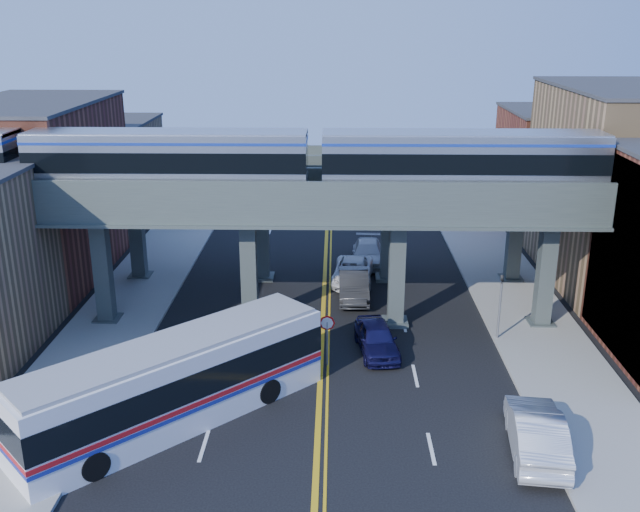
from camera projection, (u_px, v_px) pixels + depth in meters
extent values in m
plane|color=black|center=(319.00, 396.00, 31.94)|extent=(120.00, 120.00, 0.00)
cube|color=gray|center=(127.00, 306.00, 41.62)|extent=(5.00, 70.00, 0.16)
cube|color=gray|center=(522.00, 310.00, 41.15)|extent=(5.00, 70.00, 0.16)
cube|color=brown|center=(37.00, 191.00, 45.72)|extent=(8.00, 14.00, 11.00)
cube|color=#99794F|center=(103.00, 172.00, 58.51)|extent=(8.00, 10.00, 8.00)
cube|color=#99794F|center=(619.00, 186.00, 44.79)|extent=(8.00, 14.00, 12.00)
cube|color=brown|center=(556.00, 168.00, 57.59)|extent=(8.00, 10.00, 9.00)
cube|color=teal|center=(626.00, 269.00, 33.91)|extent=(0.10, 9.50, 9.50)
cube|color=#3D4745|center=(103.00, 271.00, 38.80)|extent=(0.85, 0.85, 6.00)
cube|color=#3D4745|center=(249.00, 272.00, 38.64)|extent=(0.85, 0.85, 6.00)
cube|color=#3D4745|center=(397.00, 273.00, 38.47)|extent=(0.85, 0.85, 6.00)
cube|color=#3D4745|center=(545.00, 274.00, 38.31)|extent=(0.85, 0.85, 6.00)
cube|color=#434C46|center=(323.00, 206.00, 37.37)|extent=(52.00, 3.60, 1.40)
cube|color=#3D4745|center=(137.00, 234.00, 45.43)|extent=(0.85, 0.85, 6.00)
cube|color=#3D4745|center=(262.00, 234.00, 45.27)|extent=(0.85, 0.85, 6.00)
cube|color=#3D4745|center=(388.00, 235.00, 45.10)|extent=(0.85, 0.85, 6.00)
cube|color=#3D4745|center=(515.00, 236.00, 44.94)|extent=(0.85, 0.85, 6.00)
cube|color=#434C46|center=(325.00, 178.00, 44.00)|extent=(52.00, 3.60, 1.40)
cube|color=black|center=(84.00, 190.00, 37.37)|extent=(2.07, 2.07, 0.24)
cube|color=black|center=(258.00, 191.00, 37.18)|extent=(2.07, 2.07, 0.24)
cube|color=#B2B4BC|center=(169.00, 160.00, 36.76)|extent=(14.31, 2.73, 3.01)
cube|color=black|center=(168.00, 157.00, 36.71)|extent=(14.33, 2.79, 1.04)
cube|color=black|center=(372.00, 191.00, 37.06)|extent=(2.07, 2.07, 0.24)
cube|color=black|center=(549.00, 192.00, 36.87)|extent=(2.07, 2.07, 0.24)
cube|color=#B2B4BC|center=(462.00, 161.00, 36.44)|extent=(14.31, 2.73, 3.01)
cube|color=black|center=(462.00, 158.00, 36.40)|extent=(14.33, 2.79, 1.04)
cylinder|color=slate|center=(327.00, 344.00, 34.41)|extent=(0.09, 0.09, 2.30)
cylinder|color=red|center=(327.00, 323.00, 34.05)|extent=(0.76, 0.04, 0.76)
cylinder|color=slate|center=(499.00, 312.00, 36.92)|extent=(0.12, 0.12, 3.20)
imported|color=black|center=(502.00, 275.00, 36.26)|extent=(0.15, 0.18, 0.90)
cube|color=white|center=(175.00, 384.00, 29.41)|extent=(11.83, 11.50, 3.50)
cube|color=black|center=(175.00, 374.00, 29.27)|extent=(11.90, 11.58, 1.19)
cube|color=#B21419|center=(176.00, 391.00, 29.52)|extent=(11.89, 11.57, 0.20)
cylinder|color=black|center=(78.00, 450.00, 27.01)|extent=(2.92, 2.98, 1.13)
cylinder|color=black|center=(250.00, 380.00, 32.22)|extent=(2.92, 2.98, 1.13)
imported|color=#110F3A|center=(377.00, 338.00, 35.87)|extent=(2.43, 4.76, 1.55)
imported|color=#2E2E30|center=(354.00, 285.00, 42.83)|extent=(1.78, 5.04, 1.66)
imported|color=white|center=(353.00, 272.00, 45.35)|extent=(2.89, 5.41, 1.45)
imported|color=#B4B3B9|center=(368.00, 253.00, 48.92)|extent=(2.34, 5.18, 1.47)
imported|color=silver|center=(536.00, 432.00, 27.56)|extent=(2.53, 5.65, 1.80)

